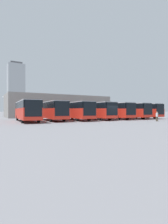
{
  "coord_description": "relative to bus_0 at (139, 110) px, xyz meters",
  "views": [
    {
      "loc": [
        18.55,
        22.68,
        1.69
      ],
      "look_at": [
        2.2,
        -6.02,
        1.47
      ],
      "focal_mm": 28.0,
      "sensor_mm": 36.0,
      "label": 1
    }
  ],
  "objects": [
    {
      "name": "ground_plane",
      "position": [
        12.75,
        6.33,
        -1.8
      ],
      "size": [
        600.0,
        600.0,
        0.0
      ],
      "primitive_type": "plane",
      "color": "slate"
    },
    {
      "name": "bus_0",
      "position": [
        0.0,
        0.0,
        0.0
      ],
      "size": [
        3.23,
        12.22,
        3.22
      ],
      "rotation": [
        0.0,
        0.0,
        -0.06
      ],
      "color": "red",
      "rests_on": "ground_plane"
    },
    {
      "name": "curb_divider_0",
      "position": [
        2.12,
        1.79,
        -1.73
      ],
      "size": [
        0.64,
        6.2,
        0.15
      ],
      "primitive_type": "cube",
      "rotation": [
        0.0,
        0.0,
        -0.06
      ],
      "color": "#B2B2AD",
      "rests_on": "ground_plane"
    },
    {
      "name": "bus_1",
      "position": [
        4.25,
        0.51,
        0.0
      ],
      "size": [
        3.23,
        12.22,
        3.22
      ],
      "rotation": [
        0.0,
        0.0,
        -0.06
      ],
      "color": "red",
      "rests_on": "ground_plane"
    },
    {
      "name": "curb_divider_1",
      "position": [
        6.38,
        2.3,
        -1.73
      ],
      "size": [
        0.64,
        6.2,
        0.15
      ],
      "primitive_type": "cube",
      "rotation": [
        0.0,
        0.0,
        -0.06
      ],
      "color": "#B2B2AD",
      "rests_on": "ground_plane"
    },
    {
      "name": "bus_2",
      "position": [
        8.5,
        0.45,
        0.0
      ],
      "size": [
        3.23,
        12.22,
        3.22
      ],
      "rotation": [
        0.0,
        0.0,
        -0.06
      ],
      "color": "red",
      "rests_on": "ground_plane"
    },
    {
      "name": "curb_divider_2",
      "position": [
        10.63,
        2.24,
        -1.73
      ],
      "size": [
        0.64,
        6.2,
        0.15
      ],
      "primitive_type": "cube",
      "rotation": [
        0.0,
        0.0,
        -0.06
      ],
      "color": "#B2B2AD",
      "rests_on": "ground_plane"
    },
    {
      "name": "bus_3",
      "position": [
        12.75,
        0.46,
        0.0
      ],
      "size": [
        3.23,
        12.22,
        3.22
      ],
      "rotation": [
        0.0,
        0.0,
        -0.06
      ],
      "color": "red",
      "rests_on": "ground_plane"
    },
    {
      "name": "curb_divider_3",
      "position": [
        14.88,
        2.25,
        -1.73
      ],
      "size": [
        0.64,
        6.2,
        0.15
      ],
      "primitive_type": "cube",
      "rotation": [
        0.0,
        0.0,
        -0.06
      ],
      "color": "#B2B2AD",
      "rests_on": "ground_plane"
    },
    {
      "name": "bus_4",
      "position": [
        17.0,
        0.37,
        0.0
      ],
      "size": [
        3.23,
        12.22,
        3.22
      ],
      "rotation": [
        0.0,
        0.0,
        -0.06
      ],
      "color": "red",
      "rests_on": "ground_plane"
    },
    {
      "name": "curb_divider_4",
      "position": [
        19.13,
        2.16,
        -1.73
      ],
      "size": [
        0.64,
        6.2,
        0.15
      ],
      "primitive_type": "cube",
      "rotation": [
        0.0,
        0.0,
        -0.06
      ],
      "color": "#B2B2AD",
      "rests_on": "ground_plane"
    },
    {
      "name": "bus_5",
      "position": [
        21.26,
        -0.26,
        0.0
      ],
      "size": [
        3.23,
        12.22,
        3.22
      ],
      "rotation": [
        0.0,
        0.0,
        -0.06
      ],
      "color": "red",
      "rests_on": "ground_plane"
    },
    {
      "name": "curb_divider_5",
      "position": [
        23.38,
        1.53,
        -1.73
      ],
      "size": [
        0.64,
        6.2,
        0.15
      ],
      "primitive_type": "cube",
      "rotation": [
        0.0,
        0.0,
        -0.06
      ],
      "color": "#B2B2AD",
      "rests_on": "ground_plane"
    },
    {
      "name": "bus_6",
      "position": [
        25.51,
        0.48,
        0.0
      ],
      "size": [
        3.23,
        12.22,
        3.22
      ],
      "rotation": [
        0.0,
        0.0,
        -0.06
      ],
      "color": "red",
      "rests_on": "ground_plane"
    },
    {
      "name": "pedestrian",
      "position": [
        7.12,
        10.38,
        -0.98
      ],
      "size": [
        0.48,
        0.48,
        1.54
      ],
      "rotation": [
        0.0,
        0.0,
        5.57
      ],
      "color": "brown",
      "rests_on": "ground_plane"
    },
    {
      "name": "station_building",
      "position": [
        12.75,
        -17.89,
        1.2
      ],
      "size": [
        28.14,
        13.82,
        5.94
      ],
      "color": "gray",
      "rests_on": "ground_plane"
    },
    {
      "name": "office_tower",
      "position": [
        0.59,
        -180.7,
        25.68
      ],
      "size": [
        17.51,
        17.51,
        56.16
      ],
      "color": "#ADB2B7",
      "rests_on": "ground_plane"
    }
  ]
}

